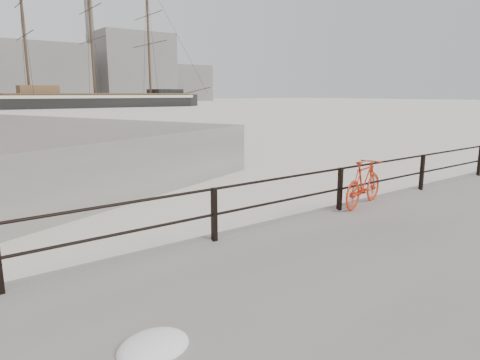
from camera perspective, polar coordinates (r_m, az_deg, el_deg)
ground at (r=13.24m, az=22.24°, el=-2.58°), size 400.00×400.00×0.00m
guardrail at (r=13.00m, az=23.09°, el=0.94°), size 28.00×0.10×1.00m
bicycle at (r=10.65m, az=16.18°, el=-0.40°), size 1.88×0.69×1.13m
barque_black at (r=98.17m, az=-18.65°, el=9.15°), size 56.67×20.22×32.01m
industrial_west at (r=149.82m, az=-25.93°, el=12.67°), size 32.00×18.00×18.00m
industrial_mid at (r=165.49m, az=-14.11°, el=14.28°), size 26.00×20.00×24.00m
industrial_east at (r=180.09m, az=-7.79°, el=12.67°), size 20.00×16.00×14.00m
smokestack at (r=166.29m, az=-19.31°, el=17.44°), size 2.80×2.80×44.00m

